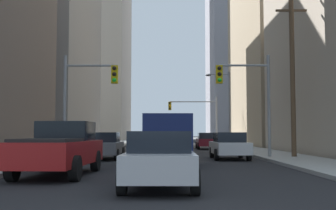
{
  "coord_description": "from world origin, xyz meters",
  "views": [
    {
      "loc": [
        0.26,
        -4.95,
        1.47
      ],
      "look_at": [
        0.0,
        30.94,
        3.89
      ],
      "focal_mm": 44.86,
      "sensor_mm": 36.0,
      "label": 1
    }
  ],
  "objects_px": {
    "traffic_signal_near_right": "(246,89)",
    "cargo_van_navy": "(167,137)",
    "pickup_truck_red": "(60,149)",
    "sedan_maroon": "(207,141)",
    "sedan_black": "(169,140)",
    "sedan_white": "(229,146)",
    "traffic_signal_near_left": "(88,89)",
    "traffic_signal_far_right": "(195,112)",
    "sedan_silver": "(160,159)",
    "sedan_grey": "(104,146)"
  },
  "relations": [
    {
      "from": "traffic_signal_near_left",
      "to": "sedan_silver",
      "type": "bearing_deg",
      "value": -70.49
    },
    {
      "from": "sedan_black",
      "to": "sedan_white",
      "type": "bearing_deg",
      "value": -80.11
    },
    {
      "from": "sedan_black",
      "to": "traffic_signal_near_left",
      "type": "distance_m",
      "value": 20.53
    },
    {
      "from": "traffic_signal_near_left",
      "to": "traffic_signal_far_right",
      "type": "height_order",
      "value": "same"
    },
    {
      "from": "traffic_signal_near_left",
      "to": "traffic_signal_far_right",
      "type": "xyz_separation_m",
      "value": [
        7.81,
        28.05,
        0.13
      ]
    },
    {
      "from": "cargo_van_navy",
      "to": "sedan_silver",
      "type": "xyz_separation_m",
      "value": [
        -0.11,
        -7.82,
        -0.52
      ]
    },
    {
      "from": "sedan_white",
      "to": "sedan_grey",
      "type": "bearing_deg",
      "value": -179.61
    },
    {
      "from": "pickup_truck_red",
      "to": "traffic_signal_near_left",
      "type": "relative_size",
      "value": 0.91
    },
    {
      "from": "sedan_silver",
      "to": "sedan_grey",
      "type": "bearing_deg",
      "value": 105.55
    },
    {
      "from": "sedan_maroon",
      "to": "traffic_signal_near_right",
      "type": "distance_m",
      "value": 15.43
    },
    {
      "from": "sedan_maroon",
      "to": "cargo_van_navy",
      "type": "bearing_deg",
      "value": -99.93
    },
    {
      "from": "sedan_grey",
      "to": "traffic_signal_far_right",
      "type": "bearing_deg",
      "value": 76.6
    },
    {
      "from": "pickup_truck_red",
      "to": "traffic_signal_near_left",
      "type": "bearing_deg",
      "value": 95.83
    },
    {
      "from": "sedan_white",
      "to": "traffic_signal_far_right",
      "type": "distance_m",
      "value": 28.5
    },
    {
      "from": "sedan_white",
      "to": "traffic_signal_near_left",
      "type": "relative_size",
      "value": 0.71
    },
    {
      "from": "sedan_silver",
      "to": "sedan_white",
      "type": "height_order",
      "value": "same"
    },
    {
      "from": "traffic_signal_near_right",
      "to": "sedan_black",
      "type": "bearing_deg",
      "value": 102.91
    },
    {
      "from": "sedan_silver",
      "to": "traffic_signal_near_left",
      "type": "relative_size",
      "value": 0.7
    },
    {
      "from": "sedan_maroon",
      "to": "pickup_truck_red",
      "type": "bearing_deg",
      "value": -106.41
    },
    {
      "from": "pickup_truck_red",
      "to": "sedan_maroon",
      "type": "xyz_separation_m",
      "value": [
        7.21,
        24.49,
        -0.16
      ]
    },
    {
      "from": "pickup_truck_red",
      "to": "sedan_maroon",
      "type": "bearing_deg",
      "value": 73.59
    },
    {
      "from": "sedan_maroon",
      "to": "sedan_black",
      "type": "xyz_separation_m",
      "value": [
        -3.52,
        4.68,
        0.0
      ]
    },
    {
      "from": "sedan_black",
      "to": "traffic_signal_near_left",
      "type": "xyz_separation_m",
      "value": [
        -4.66,
        -19.73,
        3.24
      ]
    },
    {
      "from": "sedan_silver",
      "to": "sedan_maroon",
      "type": "height_order",
      "value": "same"
    },
    {
      "from": "pickup_truck_red",
      "to": "sedan_white",
      "type": "distance_m",
      "value": 11.66
    },
    {
      "from": "pickup_truck_red",
      "to": "sedan_silver",
      "type": "xyz_separation_m",
      "value": [
        3.59,
        -3.41,
        -0.16
      ]
    },
    {
      "from": "sedan_white",
      "to": "sedan_grey",
      "type": "distance_m",
      "value": 7.09
    },
    {
      "from": "traffic_signal_near_left",
      "to": "pickup_truck_red",
      "type": "bearing_deg",
      "value": -84.17
    },
    {
      "from": "sedan_black",
      "to": "traffic_signal_near_left",
      "type": "relative_size",
      "value": 0.7
    },
    {
      "from": "sedan_black",
      "to": "traffic_signal_near_right",
      "type": "relative_size",
      "value": 0.7
    },
    {
      "from": "traffic_signal_near_right",
      "to": "sedan_maroon",
      "type": "bearing_deg",
      "value": 93.82
    },
    {
      "from": "pickup_truck_red",
      "to": "cargo_van_navy",
      "type": "relative_size",
      "value": 1.04
    },
    {
      "from": "sedan_grey",
      "to": "traffic_signal_near_left",
      "type": "xyz_separation_m",
      "value": [
        -1.06,
        0.29,
        3.24
      ]
    },
    {
      "from": "sedan_grey",
      "to": "sedan_maroon",
      "type": "xyz_separation_m",
      "value": [
        7.12,
        15.34,
        0.0
      ]
    },
    {
      "from": "traffic_signal_near_right",
      "to": "sedan_silver",
      "type": "bearing_deg",
      "value": -109.82
    },
    {
      "from": "pickup_truck_red",
      "to": "sedan_maroon",
      "type": "distance_m",
      "value": 25.53
    },
    {
      "from": "sedan_maroon",
      "to": "traffic_signal_far_right",
      "type": "xyz_separation_m",
      "value": [
        -0.37,
        13.0,
        3.37
      ]
    },
    {
      "from": "sedan_black",
      "to": "traffic_signal_far_right",
      "type": "height_order",
      "value": "traffic_signal_far_right"
    },
    {
      "from": "sedan_maroon",
      "to": "traffic_signal_near_right",
      "type": "xyz_separation_m",
      "value": [
        1.0,
        -15.05,
        3.24
      ]
    },
    {
      "from": "sedan_silver",
      "to": "sedan_white",
      "type": "xyz_separation_m",
      "value": [
        3.59,
        12.6,
        0.0
      ]
    },
    {
      "from": "sedan_grey",
      "to": "cargo_van_navy",
      "type": "bearing_deg",
      "value": -52.69
    },
    {
      "from": "sedan_grey",
      "to": "traffic_signal_near_right",
      "type": "relative_size",
      "value": 0.7
    },
    {
      "from": "sedan_silver",
      "to": "traffic_signal_far_right",
      "type": "bearing_deg",
      "value": 85.44
    },
    {
      "from": "traffic_signal_near_left",
      "to": "traffic_signal_far_right",
      "type": "bearing_deg",
      "value": 74.44
    },
    {
      "from": "cargo_van_navy",
      "to": "sedan_maroon",
      "type": "bearing_deg",
      "value": 80.07
    },
    {
      "from": "pickup_truck_red",
      "to": "sedan_silver",
      "type": "relative_size",
      "value": 1.3
    },
    {
      "from": "sedan_silver",
      "to": "traffic_signal_far_right",
      "type": "height_order",
      "value": "traffic_signal_far_right"
    },
    {
      "from": "sedan_silver",
      "to": "traffic_signal_far_right",
      "type": "distance_m",
      "value": 41.17
    },
    {
      "from": "sedan_white",
      "to": "traffic_signal_near_right",
      "type": "distance_m",
      "value": 3.41
    },
    {
      "from": "traffic_signal_near_right",
      "to": "cargo_van_navy",
      "type": "bearing_deg",
      "value": -131.97
    }
  ]
}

